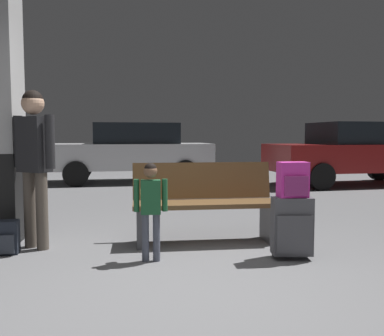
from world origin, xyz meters
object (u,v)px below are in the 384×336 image
at_px(backpack_bright, 293,180).
at_px(parked_car_side, 355,152).
at_px(suitcase, 292,226).
at_px(child, 151,201).
at_px(backpack_dark_floor, 4,238).
at_px(adult, 34,152).
at_px(bench, 204,203).
at_px(parked_car_far, 132,151).

relative_size(backpack_bright, parked_car_side, 0.08).
bearing_deg(suitcase, backpack_bright, -32.06).
xyz_separation_m(child, backpack_dark_floor, (-1.47, 0.43, -0.41)).
relative_size(backpack_bright, child, 0.36).
distance_m(suitcase, parked_car_side, 6.92).
height_order(adult, parked_car_side, adult).
bearing_deg(backpack_bright, child, 175.83).
bearing_deg(child, suitcase, -4.15).
bearing_deg(bench, parked_car_far, 98.05).
bearing_deg(parked_car_side, parked_car_far, 166.44).
relative_size(parked_car_side, parked_car_far, 1.01).
xyz_separation_m(child, parked_car_side, (5.14, 5.69, 0.23)).
bearing_deg(child, parked_car_side, 47.91).
relative_size(backpack_bright, parked_car_far, 0.08).
bearing_deg(adult, bench, 1.79).
relative_size(bench, backpack_dark_floor, 4.71).
height_order(child, parked_car_far, parked_car_far).
bearing_deg(parked_car_side, backpack_dark_floor, -141.47).
relative_size(child, parked_car_side, 0.22).
xyz_separation_m(suitcase, parked_car_far, (-1.63, 7.09, 0.48)).
height_order(bench, backpack_dark_floor, bench).
bearing_deg(backpack_bright, bench, 133.57).
bearing_deg(parked_car_far, backpack_bright, -77.05).
distance_m(backpack_bright, backpack_dark_floor, 2.94).
bearing_deg(adult, backpack_dark_floor, -145.40).
bearing_deg(backpack_dark_floor, suitcase, -10.59).
height_order(suitcase, child, child).
distance_m(bench, parked_car_far, 6.39).
distance_m(suitcase, child, 1.39).
bearing_deg(parked_car_far, backpack_dark_floor, -100.34).
xyz_separation_m(bench, parked_car_far, (-0.89, 6.31, 0.36)).
bearing_deg(suitcase, parked_car_side, 56.87).
bearing_deg(suitcase, bench, 133.56).
xyz_separation_m(adult, parked_car_side, (6.33, 5.07, -0.22)).
bearing_deg(child, backpack_dark_floor, 163.67).
distance_m(adult, backpack_dark_floor, 0.92).
height_order(bench, suitcase, bench).
bearing_deg(parked_car_side, backpack_bright, -123.12).
height_order(parked_car_side, parked_car_far, same).
xyz_separation_m(backpack_bright, parked_car_side, (3.77, 5.79, 0.03)).
distance_m(child, adult, 1.42).
relative_size(suitcase, backpack_bright, 1.78).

